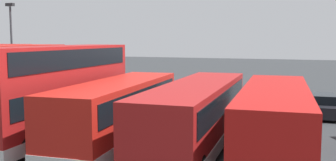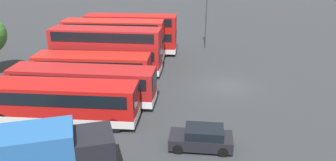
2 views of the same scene
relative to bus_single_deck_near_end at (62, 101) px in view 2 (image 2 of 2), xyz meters
name	(u,v)px [view 2 (image 2 of 2)]	position (x,y,z in m)	size (l,w,h in m)	color
ground_plane	(227,86)	(8.84, -11.61, -1.62)	(140.00, 140.00, 0.00)	#2D3033
bus_single_deck_near_end	(62,101)	(0.00, 0.00, 0.00)	(3.28, 10.90, 2.95)	#B71411
bus_single_deck_second	(83,84)	(3.35, -0.26, 0.00)	(3.07, 11.57, 2.95)	#A51919
bus_single_deck_third	(93,69)	(6.96, 0.27, 0.00)	(3.34, 10.39, 2.95)	red
bus_double_decker_fourth	(106,50)	(10.41, 0.09, 0.83)	(3.02, 10.79, 4.55)	#A51919
bus_double_decker_fifth	(114,40)	(14.32, 0.52, 0.83)	(3.35, 10.90, 4.55)	red
bus_double_decker_sixth	(131,33)	(17.62, -0.53, 0.83)	(3.39, 10.67, 4.55)	#B71411
box_truck_blue	(37,156)	(-6.76, -1.80, 0.09)	(5.35, 7.87, 3.20)	#235999
car_hatchback_silver	(202,138)	(-1.96, -9.98, -0.92)	(1.95, 3.97, 1.43)	black
lamp_post_tall	(206,11)	(21.38, -8.98, 2.92)	(0.70, 0.30, 7.74)	#38383D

